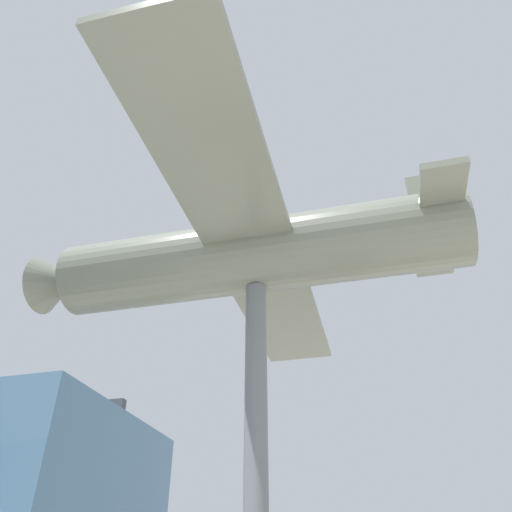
{
  "coord_description": "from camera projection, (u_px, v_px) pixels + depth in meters",
  "views": [
    {
      "loc": [
        -10.6,
        -2.75,
        1.56
      ],
      "look_at": [
        0.0,
        0.0,
        8.95
      ],
      "focal_mm": 35.0,
      "sensor_mm": 36.0,
      "label": 1
    }
  ],
  "objects": [
    {
      "name": "suspended_airplane",
      "position": [
        246.0,
        257.0,
        13.27
      ],
      "size": [
        14.1,
        12.17,
        2.78
      ],
      "rotation": [
        0.0,
        0.0,
        0.01
      ],
      "color": "slate",
      "rests_on": "support_pylon_central"
    },
    {
      "name": "support_pylon_central",
      "position": [
        256.0,
        452.0,
        10.44
      ],
      "size": [
        0.52,
        0.52,
        7.97
      ],
      "color": "slate",
      "rests_on": "ground_plane"
    }
  ]
}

